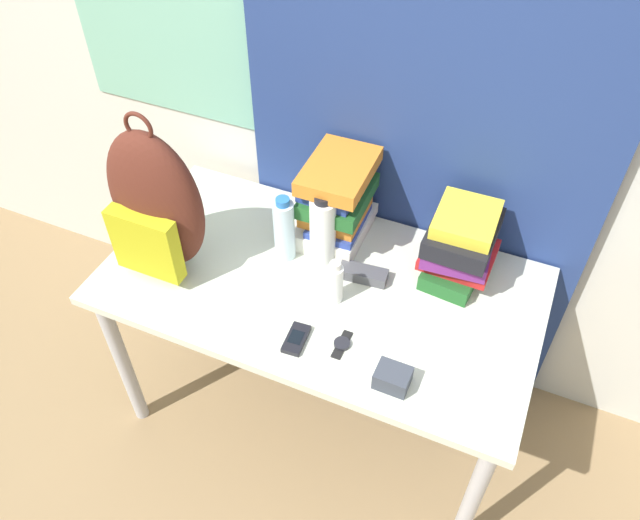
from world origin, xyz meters
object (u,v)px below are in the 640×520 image
object	(u,v)px
camera_pouch	(393,378)
wristwatch	(342,344)
book_stack_left	(337,202)
book_stack_center	(460,244)
sunscreen_bottle	(335,283)
water_bottle	(284,230)
cell_phone	(296,339)
backpack	(155,205)
sunglasses_case	(363,274)
sports_bottle	(323,231)

from	to	relation	value
camera_pouch	wristwatch	world-z (taller)	camera_pouch
book_stack_left	book_stack_center	xyz separation A→B (m)	(0.40, -0.00, -0.03)
book_stack_center	wristwatch	size ratio (longest dim) A/B	2.58
book_stack_left	sunscreen_bottle	bearing A→B (deg)	-68.30
water_bottle	wristwatch	bearing A→B (deg)	-40.78
cell_phone	wristwatch	bearing A→B (deg)	16.60
backpack	sunscreen_bottle	size ratio (longest dim) A/B	3.52
sunscreen_bottle	backpack	bearing A→B (deg)	-173.24
book_stack_center	camera_pouch	world-z (taller)	book_stack_center
book_stack_left	book_stack_center	world-z (taller)	book_stack_left
book_stack_left	cell_phone	size ratio (longest dim) A/B	2.70
book_stack_center	camera_pouch	xyz separation A→B (m)	(-0.05, -0.47, -0.09)
book_stack_center	wristwatch	world-z (taller)	book_stack_center
cell_phone	book_stack_center	bearing A→B (deg)	52.19
cell_phone	sunglasses_case	world-z (taller)	sunglasses_case
book_stack_center	water_bottle	bearing A→B (deg)	-164.63
camera_pouch	sunscreen_bottle	bearing A→B (deg)	139.79
sunscreen_bottle	book_stack_left	bearing A→B (deg)	111.70
book_stack_center	sunglasses_case	size ratio (longest dim) A/B	1.70
book_stack_left	camera_pouch	xyz separation A→B (m)	(0.36, -0.47, -0.12)
backpack	water_bottle	xyz separation A→B (m)	(0.33, 0.17, -0.12)
book_stack_center	sunscreen_bottle	distance (m)	0.40
sports_bottle	cell_phone	bearing A→B (deg)	-79.84
cell_phone	sunglasses_case	xyz separation A→B (m)	(0.09, 0.30, 0.01)
water_bottle	camera_pouch	world-z (taller)	water_bottle
book_stack_center	cell_phone	world-z (taller)	book_stack_center
sports_bottle	camera_pouch	bearing A→B (deg)	-44.84
sports_bottle	backpack	bearing A→B (deg)	-156.06
backpack	sunglasses_case	xyz separation A→B (m)	(0.59, 0.18, -0.21)
sunglasses_case	camera_pouch	bearing A→B (deg)	-57.82
water_bottle	cell_phone	size ratio (longest dim) A/B	2.14
water_bottle	cell_phone	world-z (taller)	water_bottle
book_stack_left	camera_pouch	size ratio (longest dim) A/B	3.19
book_stack_left	camera_pouch	world-z (taller)	book_stack_left
camera_pouch	wristwatch	xyz separation A→B (m)	(-0.17, 0.06, -0.02)
book_stack_center	book_stack_left	bearing A→B (deg)	179.37
water_bottle	camera_pouch	bearing A→B (deg)	-34.57
sunscreen_bottle	sunglasses_case	bearing A→B (deg)	66.95
water_bottle	sunscreen_bottle	distance (m)	0.24
sunscreen_bottle	cell_phone	distance (m)	0.20
backpack	camera_pouch	distance (m)	0.84
book_stack_center	cell_phone	xyz separation A→B (m)	(-0.34, -0.44, -0.11)
backpack	water_bottle	bearing A→B (deg)	27.78
water_bottle	sunglasses_case	xyz separation A→B (m)	(0.26, 0.01, -0.09)
book_stack_left	camera_pouch	bearing A→B (deg)	-52.84
backpack	wristwatch	size ratio (longest dim) A/B	5.33
wristwatch	sports_bottle	bearing A→B (deg)	122.56
camera_pouch	sunglasses_case	bearing A→B (deg)	122.18
cell_phone	camera_pouch	world-z (taller)	camera_pouch
book_stack_left	cell_phone	bearing A→B (deg)	-81.95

